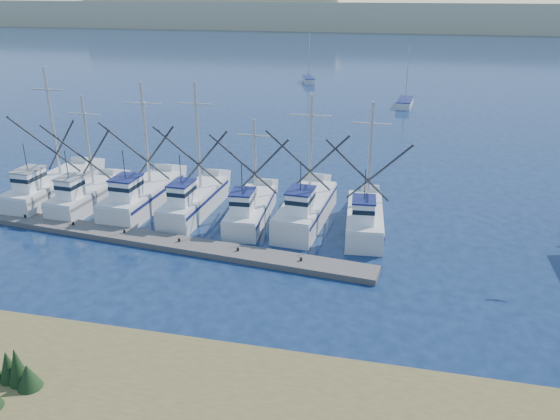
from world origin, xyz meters
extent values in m
plane|color=#0D1D39|center=(0.00, 0.00, 0.00)|extent=(500.00, 500.00, 0.00)
cube|color=#57534E|center=(-8.44, 6.16, 0.18)|extent=(27.13, 4.64, 0.36)
cube|color=tan|center=(0.00, 210.00, 5.00)|extent=(360.00, 60.00, 10.00)
cube|color=silver|center=(-20.21, 11.63, 0.78)|extent=(2.75, 8.61, 1.55)
cube|color=white|center=(-20.21, 9.44, 2.30)|extent=(1.50, 2.13, 1.50)
cylinder|color=#B7B2A8|center=(-20.21, 13.09, 5.68)|extent=(0.22, 0.22, 8.26)
cube|color=silver|center=(-16.70, 10.77, 0.68)|extent=(2.70, 6.94, 1.37)
cube|color=white|center=(-16.70, 9.02, 2.12)|extent=(1.42, 1.74, 1.50)
cylinder|color=#B7B2A8|center=(-16.70, 11.93, 4.74)|extent=(0.22, 0.22, 6.74)
cube|color=silver|center=(-12.55, 11.51, 0.77)|extent=(3.08, 8.41, 1.54)
cube|color=white|center=(-12.55, 9.39, 2.29)|extent=(1.66, 2.09, 1.50)
cylinder|color=#B7B2A8|center=(-12.55, 12.93, 5.28)|extent=(0.22, 0.22, 7.47)
cube|color=silver|center=(-8.45, 11.39, 0.75)|extent=(2.52, 8.14, 1.51)
cube|color=white|center=(-8.45, 9.33, 2.26)|extent=(1.36, 2.01, 1.50)
cylinder|color=#B7B2A8|center=(-8.45, 12.77, 5.37)|extent=(0.22, 0.22, 7.72)
cube|color=silver|center=(-4.18, 11.08, 0.64)|extent=(2.70, 7.56, 1.29)
cube|color=white|center=(-4.18, 9.18, 2.04)|extent=(1.42, 1.89, 1.50)
cylinder|color=#B7B2A8|center=(-4.18, 12.36, 4.10)|extent=(0.22, 0.22, 5.63)
cube|color=silver|center=(-0.36, 11.57, 0.81)|extent=(3.20, 8.59, 1.61)
cube|color=white|center=(-0.36, 9.42, 2.36)|extent=(1.64, 2.16, 1.50)
cylinder|color=#B7B2A8|center=(-0.36, 13.01, 5.12)|extent=(0.22, 0.22, 7.01)
cube|color=silver|center=(3.71, 11.04, 0.71)|extent=(2.92, 7.52, 1.43)
cube|color=white|center=(3.71, 9.16, 2.18)|extent=(1.49, 1.90, 1.50)
cylinder|color=#B7B2A8|center=(3.71, 12.30, 4.94)|extent=(0.22, 0.22, 7.02)
cube|color=silver|center=(5.76, 53.64, 0.45)|extent=(2.31, 5.66, 0.90)
cylinder|color=#B7B2A8|center=(5.76, 53.94, 4.50)|extent=(0.12, 0.12, 7.20)
cube|color=silver|center=(-10.56, 70.23, 0.45)|extent=(2.87, 5.04, 0.90)
cylinder|color=#B7B2A8|center=(-10.56, 70.53, 4.50)|extent=(0.12, 0.12, 7.20)
camera|label=1|loc=(5.59, -22.72, 15.23)|focal=35.00mm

